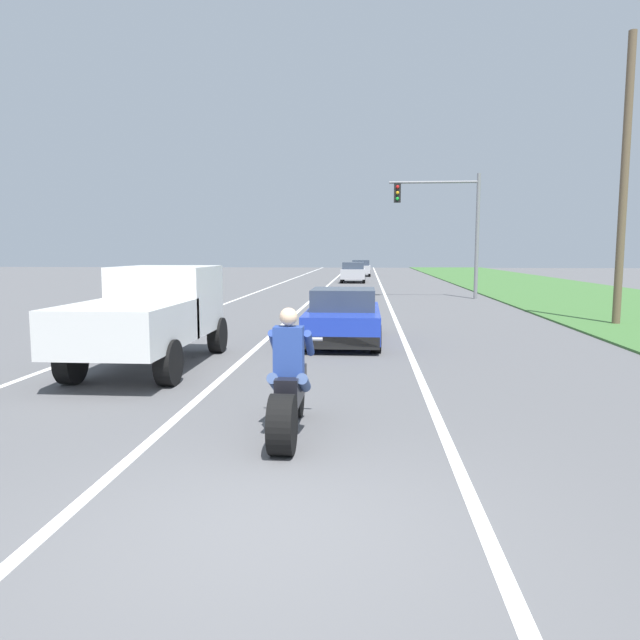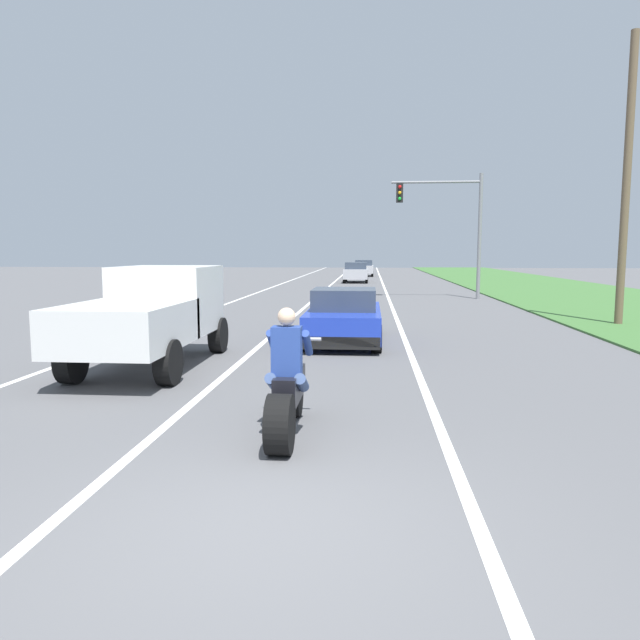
# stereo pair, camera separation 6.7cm
# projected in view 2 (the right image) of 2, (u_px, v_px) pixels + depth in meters

# --- Properties ---
(ground_plane) EXTENTS (160.00, 160.00, 0.00)m
(ground_plane) POSITION_uv_depth(u_px,v_px,m) (264.00, 526.00, 4.94)
(ground_plane) COLOR #565659
(lane_stripe_left_solid) EXTENTS (0.14, 120.00, 0.01)m
(lane_stripe_left_solid) POSITION_uv_depth(u_px,v_px,m) (223.00, 305.00, 25.19)
(lane_stripe_left_solid) COLOR white
(lane_stripe_left_solid) RESTS_ON ground
(lane_stripe_right_solid) EXTENTS (0.14, 120.00, 0.01)m
(lane_stripe_right_solid) POSITION_uv_depth(u_px,v_px,m) (392.00, 307.00, 24.59)
(lane_stripe_right_solid) COLOR white
(lane_stripe_right_solid) RESTS_ON ground
(lane_stripe_centre_dashed) EXTENTS (0.14, 120.00, 0.01)m
(lane_stripe_centre_dashed) POSITION_uv_depth(u_px,v_px,m) (306.00, 306.00, 24.89)
(lane_stripe_centre_dashed) COLOR white
(lane_stripe_centre_dashed) RESTS_ON ground
(motorcycle_with_rider) EXTENTS (0.70, 2.21, 1.62)m
(motorcycle_with_rider) POSITION_uv_depth(u_px,v_px,m) (287.00, 391.00, 7.22)
(motorcycle_with_rider) COLOR black
(motorcycle_with_rider) RESTS_ON ground
(sports_car_blue) EXTENTS (1.84, 4.30, 1.37)m
(sports_car_blue) POSITION_uv_depth(u_px,v_px,m) (344.00, 317.00, 14.93)
(sports_car_blue) COLOR #1E38B2
(sports_car_blue) RESTS_ON ground
(pickup_truck_left_lane_white) EXTENTS (2.02, 4.80, 1.98)m
(pickup_truck_left_lane_white) POSITION_uv_depth(u_px,v_px,m) (152.00, 312.00, 11.68)
(pickup_truck_left_lane_white) COLOR silver
(pickup_truck_left_lane_white) RESTS_ON ground
(traffic_light_mast_near) EXTENTS (4.34, 0.34, 6.00)m
(traffic_light_mast_near) POSITION_uv_depth(u_px,v_px,m) (452.00, 216.00, 28.26)
(traffic_light_mast_near) COLOR gray
(traffic_light_mast_near) RESTS_ON ground
(utility_pole_roadside) EXTENTS (0.24, 0.24, 8.80)m
(utility_pole_roadside) POSITION_uv_depth(u_px,v_px,m) (626.00, 182.00, 17.82)
(utility_pole_roadside) COLOR brown
(utility_pole_roadside) RESTS_ON ground
(distant_car_far_ahead) EXTENTS (1.80, 4.00, 1.50)m
(distant_car_far_ahead) POSITION_uv_depth(u_px,v_px,m) (356.00, 272.00, 43.76)
(distant_car_far_ahead) COLOR #B2B2B7
(distant_car_far_ahead) RESTS_ON ground
(distant_car_further_ahead) EXTENTS (1.80, 4.00, 1.50)m
(distant_car_further_ahead) POSITION_uv_depth(u_px,v_px,m) (364.00, 268.00, 54.83)
(distant_car_further_ahead) COLOR #B2B2B7
(distant_car_further_ahead) RESTS_ON ground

